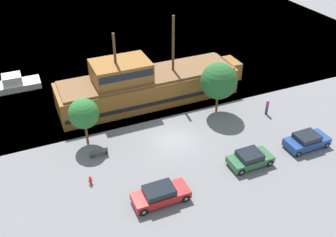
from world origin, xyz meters
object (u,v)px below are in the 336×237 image
moored_boat_dockside (16,83)px  pedestrian_walking_near (267,107)px  fire_hydrant (90,180)px  parked_car_curb_front (250,158)px  bench_promenade_east (99,152)px  pirate_ship (146,85)px  parked_car_curb_rear (307,141)px  parked_car_curb_mid (160,194)px

moored_boat_dockside → pedestrian_walking_near: bearing=-34.5°
fire_hydrant → parked_car_curb_front: bearing=-13.3°
parked_car_curb_front → bench_promenade_east: 13.46m
pirate_ship → fire_hydrant: bearing=-129.8°
pirate_ship → parked_car_curb_rear: 17.57m
fire_hydrant → pedestrian_walking_near: 19.90m
parked_car_curb_front → fire_hydrant: 13.77m
pirate_ship → bench_promenade_east: pirate_ship is taller
parked_car_curb_front → parked_car_curb_rear: size_ratio=0.93×
bench_promenade_east → pedestrian_walking_near: size_ratio=0.92×
moored_boat_dockside → parked_car_curb_front: 28.73m
parked_car_curb_mid → bench_promenade_east: (-3.00, 7.34, -0.28)m
pedestrian_walking_near → bench_promenade_east: bearing=179.4°
pirate_ship → bench_promenade_east: bearing=-134.5°
parked_car_curb_mid → fire_hydrant: (-4.56, 4.10, -0.31)m
moored_boat_dockside → fire_hydrant: (4.24, -19.51, -0.23)m
parked_car_curb_mid → pedestrian_walking_near: 16.71m
pirate_ship → fire_hydrant: size_ratio=27.67×
parked_car_curb_front → pedestrian_walking_near: pedestrian_walking_near is taller
parked_car_curb_front → pedestrian_walking_near: bearing=44.9°
pirate_ship → moored_boat_dockside: size_ratio=3.98×
pedestrian_walking_near → pirate_ship: bearing=144.1°
parked_car_curb_rear → pedestrian_walking_near: 6.16m
pirate_ship → parked_car_curb_front: size_ratio=5.47×
pirate_ship → moored_boat_dockside: 15.89m
moored_boat_dockside → parked_car_curb_front: (17.65, -22.67, 0.04)m
parked_car_curb_front → fire_hydrant: bearing=166.7°
bench_promenade_east → pedestrian_walking_near: pedestrian_walking_near is taller
parked_car_curb_front → bench_promenade_east: bearing=151.6°
fire_hydrant → pedestrian_walking_near: size_ratio=0.44×
fire_hydrant → bench_promenade_east: bench_promenade_east is taller
parked_car_curb_front → moored_boat_dockside: bearing=127.9°
pedestrian_walking_near → moored_boat_dockside: bearing=145.5°
fire_hydrant → parked_car_curb_rear: bearing=-8.9°
moored_boat_dockside → bench_promenade_east: 17.27m
parked_car_curb_mid → moored_boat_dockside: bearing=110.5°
parked_car_curb_front → fire_hydrant: parked_car_curb_front is taller
moored_boat_dockside → parked_car_curb_front: bearing=-52.1°
moored_boat_dockside → parked_car_curb_front: size_ratio=1.38×
parked_car_curb_rear → pedestrian_walking_near: size_ratio=2.39×
parked_car_curb_rear → bench_promenade_east: 19.20m
pirate_ship → parked_car_curb_mid: (-4.42, -14.89, -1.23)m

